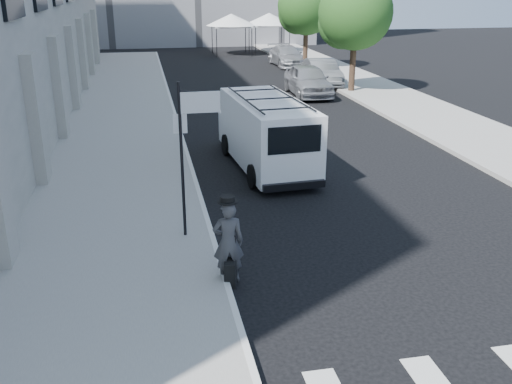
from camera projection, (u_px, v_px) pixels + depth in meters
name	position (u px, v px, depth m)	size (l,w,h in m)	color
ground	(339.00, 300.00, 10.68)	(120.00, 120.00, 0.00)	black
sidewalk_left	(123.00, 118.00, 24.59)	(4.50, 48.00, 0.15)	gray
sidewalk_right	(376.00, 91.00, 30.70)	(4.00, 56.00, 0.15)	gray
sign_pole	(191.00, 128.00, 12.27)	(1.03, 0.07, 3.50)	black
tree_near	(352.00, 15.00, 29.21)	(3.80, 3.83, 6.03)	black
tree_far	(304.00, 8.00, 37.49)	(3.80, 3.83, 6.03)	black
tent_left	(231.00, 20.00, 45.42)	(4.00, 4.00, 3.20)	black
tent_right	(269.00, 19.00, 46.47)	(4.00, 4.00, 3.20)	black
businessman	(228.00, 242.00, 11.12)	(0.61, 0.40, 1.68)	#3E3E41
suitcase	(231.00, 273.00, 11.14)	(0.30, 0.40, 1.00)	black
cargo_van	(266.00, 132.00, 18.01)	(2.36, 5.89, 2.18)	white
parked_car_a	(308.00, 80.00, 29.59)	(1.88, 4.67, 1.59)	gray
parked_car_b	(322.00, 72.00, 32.52)	(1.54, 4.42, 1.46)	#585B60
parked_car_c	(287.00, 56.00, 40.03)	(1.93, 4.74, 1.37)	gray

